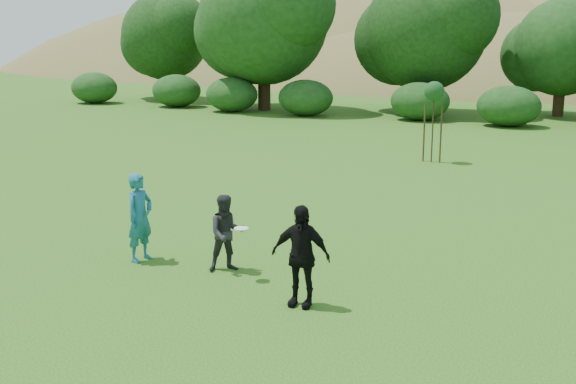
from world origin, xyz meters
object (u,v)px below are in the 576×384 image
player_teal (140,217)px  player_black (301,256)px  player_grey (227,233)px  sapling (434,94)px

player_teal → player_black: size_ratio=1.02×
player_grey → sapling: (0.54, 13.47, 1.67)m
player_teal → sapling: (2.43, 13.67, 1.52)m
player_teal → player_grey: size_ratio=1.20×
player_teal → player_black: (3.94, -0.85, -0.02)m
player_teal → sapling: bearing=-4.4°
player_teal → player_grey: bearing=-78.3°
player_black → sapling: 14.68m
player_grey → sapling: size_ratio=0.53×
player_teal → sapling: size_ratio=0.63×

